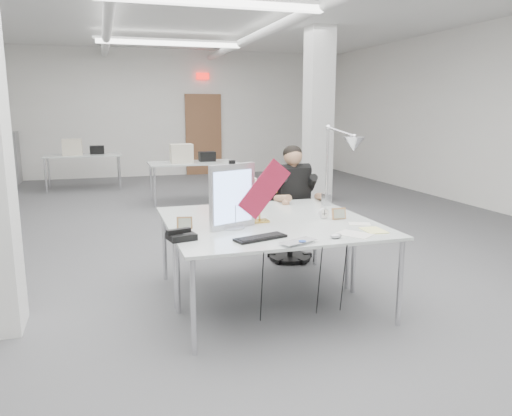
{
  "coord_description": "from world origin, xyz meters",
  "views": [
    {
      "loc": [
        -1.39,
        -6.19,
        1.75
      ],
      "look_at": [
        -0.1,
        -2.0,
        0.87
      ],
      "focal_mm": 35.0,
      "sensor_mm": 36.0,
      "label": 1
    }
  ],
  "objects_px": {
    "laptop": "(302,243)",
    "beige_monitor": "(235,194)",
    "monitor": "(232,196)",
    "bankers_lamp": "(260,204)",
    "desk_phone": "(181,236)",
    "architect_lamp": "(338,165)",
    "seated_person": "(293,184)",
    "desk_main": "(286,234)",
    "office_chair": "(290,221)"
  },
  "relations": [
    {
      "from": "office_chair",
      "to": "seated_person",
      "type": "height_order",
      "value": "seated_person"
    },
    {
      "from": "desk_phone",
      "to": "architect_lamp",
      "type": "distance_m",
      "value": 1.84
    },
    {
      "from": "desk_main",
      "to": "laptop",
      "type": "relative_size",
      "value": 5.94
    },
    {
      "from": "office_chair",
      "to": "laptop",
      "type": "distance_m",
      "value": 2.08
    },
    {
      "from": "monitor",
      "to": "bankers_lamp",
      "type": "bearing_deg",
      "value": 6.3
    },
    {
      "from": "bankers_lamp",
      "to": "desk_phone",
      "type": "relative_size",
      "value": 1.63
    },
    {
      "from": "office_chair",
      "to": "desk_main",
      "type": "bearing_deg",
      "value": -118.53
    },
    {
      "from": "seated_person",
      "to": "laptop",
      "type": "height_order",
      "value": "seated_person"
    },
    {
      "from": "desk_main",
      "to": "bankers_lamp",
      "type": "relative_size",
      "value": 5.53
    },
    {
      "from": "beige_monitor",
      "to": "architect_lamp",
      "type": "relative_size",
      "value": 0.39
    },
    {
      "from": "beige_monitor",
      "to": "desk_phone",
      "type": "bearing_deg",
      "value": -123.83
    },
    {
      "from": "laptop",
      "to": "desk_phone",
      "type": "height_order",
      "value": "desk_phone"
    },
    {
      "from": "seated_person",
      "to": "desk_phone",
      "type": "distance_m",
      "value": 2.11
    },
    {
      "from": "desk_main",
      "to": "architect_lamp",
      "type": "bearing_deg",
      "value": 41.4
    },
    {
      "from": "seated_person",
      "to": "laptop",
      "type": "relative_size",
      "value": 3.16
    },
    {
      "from": "desk_main",
      "to": "seated_person",
      "type": "xyz_separation_m",
      "value": [
        0.64,
        1.51,
        0.16
      ]
    },
    {
      "from": "monitor",
      "to": "architect_lamp",
      "type": "bearing_deg",
      "value": -1.0
    },
    {
      "from": "seated_person",
      "to": "laptop",
      "type": "xyz_separation_m",
      "value": [
        -0.66,
        -1.9,
        -0.13
      ]
    },
    {
      "from": "desk_main",
      "to": "desk_phone",
      "type": "xyz_separation_m",
      "value": [
        -0.85,
        0.02,
        0.04
      ]
    },
    {
      "from": "bankers_lamp",
      "to": "architect_lamp",
      "type": "distance_m",
      "value": 0.99
    },
    {
      "from": "seated_person",
      "to": "bankers_lamp",
      "type": "height_order",
      "value": "seated_person"
    },
    {
      "from": "desk_main",
      "to": "architect_lamp",
      "type": "xyz_separation_m",
      "value": [
        0.81,
        0.71,
        0.46
      ]
    },
    {
      "from": "beige_monitor",
      "to": "bankers_lamp",
      "type": "bearing_deg",
      "value": -79.6
    },
    {
      "from": "bankers_lamp",
      "to": "laptop",
      "type": "bearing_deg",
      "value": -62.97
    },
    {
      "from": "beige_monitor",
      "to": "architect_lamp",
      "type": "xyz_separation_m",
      "value": [
        0.98,
        -0.25,
        0.28
      ]
    },
    {
      "from": "architect_lamp",
      "to": "monitor",
      "type": "bearing_deg",
      "value": -170.19
    },
    {
      "from": "seated_person",
      "to": "beige_monitor",
      "type": "distance_m",
      "value": 0.99
    },
    {
      "from": "bankers_lamp",
      "to": "desk_main",
      "type": "bearing_deg",
      "value": -55.36
    },
    {
      "from": "office_chair",
      "to": "desk_phone",
      "type": "relative_size",
      "value": 4.69
    },
    {
      "from": "monitor",
      "to": "beige_monitor",
      "type": "height_order",
      "value": "monitor"
    },
    {
      "from": "beige_monitor",
      "to": "architect_lamp",
      "type": "distance_m",
      "value": 1.05
    },
    {
      "from": "monitor",
      "to": "laptop",
      "type": "xyz_separation_m",
      "value": [
        0.36,
        -0.66,
        -0.26
      ]
    },
    {
      "from": "laptop",
      "to": "beige_monitor",
      "type": "distance_m",
      "value": 1.37
    },
    {
      "from": "monitor",
      "to": "architect_lamp",
      "type": "xyz_separation_m",
      "value": [
        1.19,
        0.45,
        0.18
      ]
    },
    {
      "from": "bankers_lamp",
      "to": "seated_person",
      "type": "bearing_deg",
      "value": 77.74
    },
    {
      "from": "monitor",
      "to": "desk_phone",
      "type": "relative_size",
      "value": 2.72
    },
    {
      "from": "seated_person",
      "to": "desk_phone",
      "type": "relative_size",
      "value": 4.77
    },
    {
      "from": "desk_main",
      "to": "monitor",
      "type": "xyz_separation_m",
      "value": [
        -0.38,
        0.26,
        0.28
      ]
    },
    {
      "from": "desk_main",
      "to": "monitor",
      "type": "distance_m",
      "value": 0.54
    },
    {
      "from": "monitor",
      "to": "bankers_lamp",
      "type": "distance_m",
      "value": 0.34
    },
    {
      "from": "seated_person",
      "to": "bankers_lamp",
      "type": "distance_m",
      "value": 1.32
    },
    {
      "from": "monitor",
      "to": "beige_monitor",
      "type": "xyz_separation_m",
      "value": [
        0.2,
        0.7,
        -0.1
      ]
    },
    {
      "from": "office_chair",
      "to": "architect_lamp",
      "type": "distance_m",
      "value": 1.13
    },
    {
      "from": "desk_main",
      "to": "desk_phone",
      "type": "distance_m",
      "value": 0.85
    },
    {
      "from": "office_chair",
      "to": "desk_phone",
      "type": "bearing_deg",
      "value": -140.3
    },
    {
      "from": "office_chair",
      "to": "monitor",
      "type": "height_order",
      "value": "monitor"
    },
    {
      "from": "seated_person",
      "to": "beige_monitor",
      "type": "height_order",
      "value": "seated_person"
    },
    {
      "from": "office_chair",
      "to": "beige_monitor",
      "type": "distance_m",
      "value": 1.11
    },
    {
      "from": "laptop",
      "to": "desk_phone",
      "type": "xyz_separation_m",
      "value": [
        -0.83,
        0.42,
        0.01
      ]
    },
    {
      "from": "desk_main",
      "to": "seated_person",
      "type": "relative_size",
      "value": 1.88
    }
  ]
}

